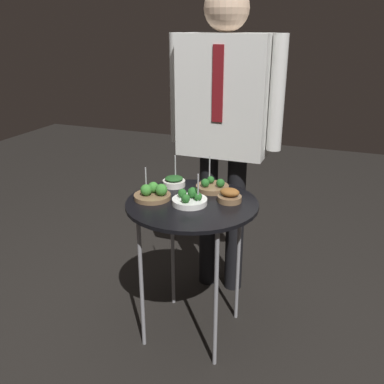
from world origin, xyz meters
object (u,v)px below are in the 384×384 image
(bowl_roast_front_left, at_px, (230,196))
(bowl_broccoli_mid_right, at_px, (153,193))
(serving_cart, at_px, (192,213))
(waiter_figure, at_px, (224,111))
(bowl_broccoli_front_right, at_px, (190,199))
(bowl_broccoli_front_center, at_px, (212,186))
(bowl_spinach_far_rim, at_px, (174,182))

(bowl_roast_front_left, distance_m, bowl_broccoli_mid_right, 0.37)
(bowl_broccoli_mid_right, bearing_deg, serving_cart, 9.24)
(waiter_figure, bearing_deg, bowl_roast_front_left, -68.61)
(bowl_broccoli_front_right, xyz_separation_m, bowl_broccoli_front_center, (0.04, 0.21, -0.00))
(waiter_figure, bearing_deg, serving_cart, -90.40)
(bowl_broccoli_front_right, relative_size, bowl_spinach_far_rim, 1.06)
(bowl_broccoli_mid_right, xyz_separation_m, bowl_spinach_far_rim, (0.02, 0.20, -0.00))
(bowl_broccoli_mid_right, bearing_deg, bowl_broccoli_front_center, 42.56)
(serving_cart, relative_size, bowl_broccoli_front_right, 4.51)
(bowl_broccoli_front_center, bearing_deg, serving_cart, -102.66)
(bowl_broccoli_front_center, relative_size, bowl_broccoli_mid_right, 0.94)
(serving_cart, height_order, bowl_spinach_far_rim, bowl_spinach_far_rim)
(bowl_broccoli_front_center, relative_size, bowl_spinach_far_rim, 1.08)
(bowl_broccoli_front_right, bearing_deg, waiter_figure, 89.98)
(bowl_broccoli_mid_right, distance_m, bowl_spinach_far_rim, 0.20)
(bowl_spinach_far_rim, bearing_deg, waiter_figure, 61.77)
(bowl_roast_front_left, height_order, waiter_figure, waiter_figure)
(serving_cart, bearing_deg, bowl_spinach_far_rim, 134.72)
(serving_cart, distance_m, bowl_broccoli_front_right, 0.09)
(bowl_roast_front_left, bearing_deg, bowl_broccoli_front_center, 137.95)
(bowl_broccoli_front_right, xyz_separation_m, bowl_spinach_far_rim, (-0.17, 0.20, -0.00))
(bowl_broccoli_front_center, distance_m, bowl_broccoli_mid_right, 0.31)
(serving_cart, bearing_deg, bowl_broccoli_mid_right, -170.76)
(bowl_broccoli_front_center, bearing_deg, waiter_figure, 97.06)
(bowl_roast_front_left, xyz_separation_m, bowl_broccoli_front_center, (-0.12, 0.11, -0.01))
(serving_cart, distance_m, bowl_spinach_far_rim, 0.25)
(bowl_broccoli_front_right, height_order, bowl_spinach_far_rim, bowl_broccoli_front_right)
(serving_cart, height_order, bowl_broccoli_mid_right, bowl_broccoli_mid_right)
(bowl_spinach_far_rim, bearing_deg, bowl_broccoli_front_center, 3.84)
(bowl_roast_front_left, bearing_deg, bowl_spinach_far_rim, 163.42)
(bowl_broccoli_front_center, xyz_separation_m, bowl_broccoli_mid_right, (-0.23, -0.21, 0.01))
(bowl_broccoli_front_center, bearing_deg, bowl_broccoli_mid_right, -137.44)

